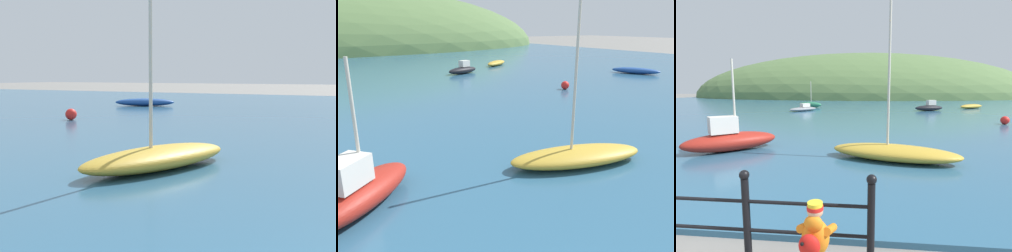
{
  "view_description": "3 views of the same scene",
  "coord_description": "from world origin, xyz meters",
  "views": [
    {
      "loc": [
        -4.21,
        1.44,
        1.96
      ],
      "look_at": [
        2.36,
        5.17,
        1.14
      ],
      "focal_mm": 50.0,
      "sensor_mm": 36.0,
      "label": 1
    },
    {
      "loc": [
        -2.21,
        0.23,
        3.66
      ],
      "look_at": [
        2.07,
        7.16,
        1.17
      ],
      "focal_mm": 35.0,
      "sensor_mm": 36.0,
      "label": 2
    },
    {
      "loc": [
        3.04,
        -1.35,
        2.16
      ],
      "look_at": [
        2.14,
        7.08,
        0.95
      ],
      "focal_mm": 28.0,
      "sensor_mm": 36.0,
      "label": 3
    }
  ],
  "objects": [
    {
      "name": "water",
      "position": [
        0.0,
        32.0,
        0.05
      ],
      "size": [
        80.0,
        60.0,
        0.1
      ],
      "primitive_type": "cube",
      "color": "#2D5B7A",
      "rests_on": "ground"
    },
    {
      "name": "far_hillside",
      "position": [
        0.0,
        65.41,
        0.0
      ],
      "size": [
        83.1,
        45.7,
        21.09
      ],
      "color": "#567542",
      "rests_on": "ground"
    },
    {
      "name": "child_in_coat",
      "position": [
        2.47,
        1.14,
        0.61
      ],
      "size": [
        0.4,
        0.55,
        1.0
      ],
      "color": "#99999E",
      "rests_on": "ground"
    },
    {
      "name": "boat_mid_harbor",
      "position": [
        -1.65,
        6.81,
        0.48
      ],
      "size": [
        2.93,
        2.78,
        3.03
      ],
      "color": "maroon",
      "rests_on": "water"
    },
    {
      "name": "boat_green_fishing",
      "position": [
        -3.27,
        22.33,
        0.33
      ],
      "size": [
        2.58,
        2.89,
        0.7
      ],
      "color": "gray",
      "rests_on": "water"
    },
    {
      "name": "boat_red_dinghy",
      "position": [
        13.38,
        27.25,
        0.32
      ],
      "size": [
        3.31,
        2.87,
        0.45
      ],
      "color": "gold",
      "rests_on": "water"
    },
    {
      "name": "boat_nearest_quay",
      "position": [
        8.37,
        23.79,
        0.42
      ],
      "size": [
        2.93,
        1.83,
        0.99
      ],
      "color": "black",
      "rests_on": "water"
    },
    {
      "name": "boat_twin_mast",
      "position": [
        3.69,
        6.17,
        0.35
      ],
      "size": [
        3.92,
        2.14,
        4.56
      ],
      "color": "gold",
      "rests_on": "water"
    },
    {
      "name": "boat_far_left",
      "position": [
        -3.7,
        26.81,
        0.42
      ],
      "size": [
        2.87,
        1.56,
        2.82
      ],
      "color": "#287551",
      "rests_on": "water"
    },
    {
      "name": "mooring_buoy",
      "position": [
        10.72,
        14.6,
        0.34
      ],
      "size": [
        0.48,
        0.48,
        0.48
      ],
      "primitive_type": "sphere",
      "color": "red",
      "rests_on": "water"
    }
  ]
}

